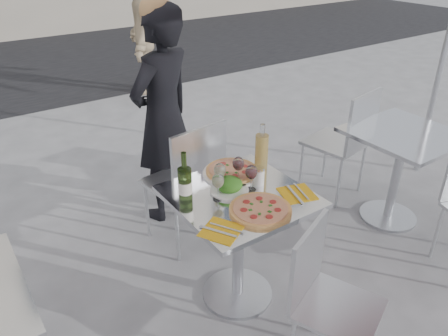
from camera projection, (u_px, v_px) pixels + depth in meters
ground at (237, 294)px, 2.78m from camera, size 80.00×80.00×0.00m
street_asphalt at (15, 65)px, 7.48m from camera, size 24.00×5.00×0.00m
main_table at (239, 225)px, 2.52m from camera, size 0.72×0.72×0.75m
side_table_right at (400, 158)px, 3.27m from camera, size 0.72×0.72×0.75m
chair_far at (190, 177)px, 2.96m from camera, size 0.49×0.50×0.96m
chair_near at (324, 291)px, 2.13m from camera, size 0.50×0.50×0.83m
side_chair_rfar at (347, 136)px, 3.55m from camera, size 0.51×0.52×0.96m
woman_diner at (163, 118)px, 3.23m from camera, size 0.70×0.59×1.64m
pedestrian_b at (138, 26)px, 5.83m from camera, size 1.05×1.34×1.83m
pizza_near at (260, 210)px, 2.27m from camera, size 0.33×0.33×0.02m
pizza_far at (232, 171)px, 2.62m from camera, size 0.35×0.35×0.03m
salad_plate at (229, 186)px, 2.43m from camera, size 0.22×0.22×0.09m
wine_bottle at (185, 183)px, 2.31m from camera, size 0.07×0.08×0.29m
carafe at (262, 151)px, 2.64m from camera, size 0.08×0.08×0.29m
sugar_shaker at (259, 176)px, 2.50m from camera, size 0.06×0.06×0.11m
wineglass_white_a at (218, 182)px, 2.33m from camera, size 0.07×0.07×0.16m
wineglass_white_b at (220, 171)px, 2.43m from camera, size 0.07×0.07×0.16m
wineglass_red_a at (251, 173)px, 2.41m from camera, size 0.07×0.07×0.16m
wineglass_red_b at (238, 164)px, 2.50m from camera, size 0.07×0.07×0.16m
napkin_left at (221, 230)px, 2.13m from camera, size 0.25×0.25×0.01m
napkin_right at (297, 193)px, 2.43m from camera, size 0.22×0.22×0.01m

